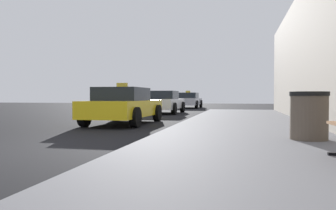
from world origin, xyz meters
The scene contains 6 objects.
ground_plane centered at (0.00, 0.00, 0.00)m, with size 80.00×80.00×0.00m, color black.
sidewalk centered at (4.00, 0.00, 0.07)m, with size 4.00×32.00×0.15m, color slate.
trash_bin centered at (5.11, 1.65, 0.61)m, with size 0.71×0.71×0.90m.
car_yellow centered at (-0.15, 6.01, 0.65)m, with size 1.92×4.27×1.43m.
car_white centered at (-0.48, 13.31, 0.65)m, with size 2.06×4.08×1.27m.
car_silver centered at (-0.38, 22.29, 0.65)m, with size 1.97×4.57×1.43m.
Camera 1 is at (3.84, -5.00, 0.97)m, focal length 35.40 mm.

